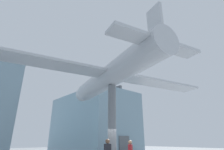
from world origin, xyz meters
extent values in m
cube|color=#7593A3|center=(8.66, 14.55, 4.33)|extent=(8.40, 14.04, 8.66)
cube|color=#51565B|center=(8.66, 14.55, 8.96)|extent=(0.36, 13.34, 0.60)
cube|color=#51565B|center=(8.66, 7.47, 1.15)|extent=(1.80, 0.12, 2.30)
cylinder|color=slate|center=(0.00, 0.00, 2.83)|extent=(0.59, 0.59, 5.66)
cylinder|color=#B2B7BC|center=(0.00, 0.00, 6.53)|extent=(4.39, 11.79, 1.74)
cube|color=#B2B7BC|center=(0.00, 0.00, 6.53)|extent=(17.83, 5.84, 0.18)
cube|color=#B2B7BC|center=(-1.19, -5.01, 6.66)|extent=(5.81, 2.29, 0.18)
cube|color=#B2B7BC|center=(-1.19, -5.01, 7.86)|extent=(0.43, 1.11, 2.31)
cone|color=#B2B7BC|center=(1.49, 6.29, 6.53)|extent=(1.72, 1.53, 1.48)
sphere|color=black|center=(1.67, 7.06, 6.53)|extent=(0.44, 0.44, 0.44)
cube|color=black|center=(-1.03, -0.76, 1.24)|extent=(0.45, 0.33, 0.69)
sphere|color=brown|center=(-1.03, -0.76, 1.72)|extent=(0.28, 0.28, 0.28)
cube|color=maroon|center=(1.23, -0.53, 1.18)|extent=(0.46, 0.38, 0.66)
sphere|color=#936B4C|center=(1.23, -0.53, 1.64)|extent=(0.27, 0.27, 0.27)
camera|label=1|loc=(-8.38, -9.53, 1.79)|focal=28.00mm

